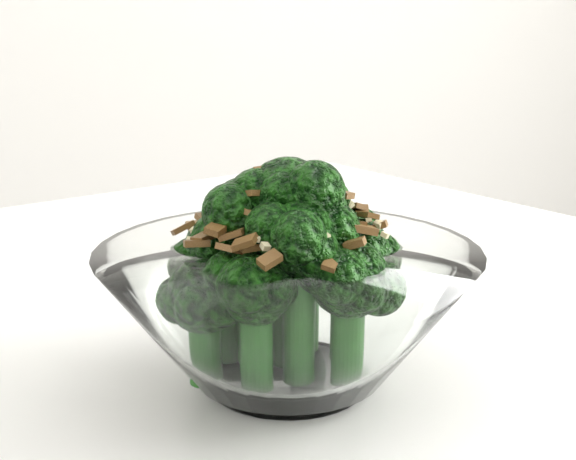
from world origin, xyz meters
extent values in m
cylinder|color=white|center=(0.06, 0.10, 0.75)|extent=(0.08, 0.08, 0.01)
cylinder|color=#1C5315|center=(0.02, 0.09, 0.78)|extent=(0.02, 0.02, 0.03)
sphere|color=#154A0D|center=(0.02, 0.09, 0.80)|extent=(0.04, 0.04, 0.04)
cylinder|color=#1C5315|center=(0.06, 0.08, 0.79)|extent=(0.02, 0.02, 0.06)
sphere|color=#154A0D|center=(0.06, 0.08, 0.83)|extent=(0.04, 0.04, 0.04)
cylinder|color=#1C5315|center=(0.08, 0.12, 0.79)|extent=(0.02, 0.02, 0.07)
sphere|color=#154A0D|center=(0.08, 0.12, 0.84)|extent=(0.04, 0.04, 0.04)
cylinder|color=#1C5315|center=(0.09, 0.07, 0.78)|extent=(0.02, 0.02, 0.05)
sphere|color=#154A0D|center=(0.09, 0.07, 0.81)|extent=(0.04, 0.04, 0.04)
cylinder|color=#1C5315|center=(0.04, 0.07, 0.78)|extent=(0.02, 0.02, 0.04)
sphere|color=#154A0D|center=(0.04, 0.07, 0.81)|extent=(0.04, 0.04, 0.04)
cylinder|color=#1C5315|center=(0.03, 0.11, 0.78)|extent=(0.02, 0.02, 0.05)
sphere|color=#154A0D|center=(0.03, 0.11, 0.82)|extent=(0.04, 0.04, 0.04)
cylinder|color=#1C5315|center=(0.06, 0.10, 0.80)|extent=(0.02, 0.02, 0.07)
sphere|color=#154A0D|center=(0.06, 0.10, 0.85)|extent=(0.05, 0.05, 0.05)
cylinder|color=#1C5315|center=(0.05, 0.11, 0.79)|extent=(0.02, 0.02, 0.06)
sphere|color=#154A0D|center=(0.05, 0.11, 0.84)|extent=(0.04, 0.04, 0.04)
cylinder|color=#1C5315|center=(0.09, 0.10, 0.79)|extent=(0.02, 0.02, 0.05)
sphere|color=#154A0D|center=(0.09, 0.10, 0.82)|extent=(0.04, 0.04, 0.04)
cube|color=brown|center=(0.08, 0.13, 0.84)|extent=(0.01, 0.01, 0.01)
cube|color=brown|center=(0.09, 0.08, 0.84)|extent=(0.01, 0.01, 0.01)
cube|color=brown|center=(0.10, 0.10, 0.84)|extent=(0.01, 0.01, 0.01)
cube|color=brown|center=(0.06, 0.06, 0.84)|extent=(0.01, 0.01, 0.01)
cube|color=brown|center=(0.09, 0.07, 0.84)|extent=(0.02, 0.01, 0.01)
cube|color=brown|center=(0.04, 0.08, 0.85)|extent=(0.01, 0.01, 0.01)
cube|color=brown|center=(0.03, 0.08, 0.84)|extent=(0.01, 0.01, 0.01)
cube|color=brown|center=(0.05, 0.11, 0.86)|extent=(0.01, 0.01, 0.01)
cube|color=brown|center=(0.06, 0.14, 0.84)|extent=(0.01, 0.01, 0.01)
cube|color=brown|center=(0.05, 0.09, 0.85)|extent=(0.01, 0.01, 0.01)
cube|color=brown|center=(0.07, 0.05, 0.83)|extent=(0.01, 0.01, 0.01)
cube|color=brown|center=(0.04, 0.13, 0.84)|extent=(0.01, 0.01, 0.01)
cube|color=brown|center=(0.10, 0.11, 0.84)|extent=(0.01, 0.01, 0.01)
cube|color=brown|center=(0.05, 0.10, 0.86)|extent=(0.01, 0.01, 0.01)
cube|color=brown|center=(0.03, 0.07, 0.83)|extent=(0.01, 0.01, 0.01)
cube|color=brown|center=(0.09, 0.14, 0.83)|extent=(0.01, 0.01, 0.00)
cube|color=brown|center=(0.05, 0.10, 0.86)|extent=(0.01, 0.01, 0.01)
cube|color=brown|center=(0.06, 0.12, 0.86)|extent=(0.01, 0.01, 0.01)
cube|color=brown|center=(0.08, 0.14, 0.83)|extent=(0.02, 0.01, 0.01)
cube|color=brown|center=(0.05, 0.15, 0.83)|extent=(0.01, 0.01, 0.01)
cube|color=brown|center=(0.08, 0.06, 0.83)|extent=(0.01, 0.01, 0.01)
cube|color=brown|center=(0.04, 0.10, 0.85)|extent=(0.01, 0.01, 0.01)
cube|color=brown|center=(0.04, 0.05, 0.83)|extent=(0.01, 0.01, 0.01)
cube|color=brown|center=(0.08, 0.12, 0.85)|extent=(0.01, 0.01, 0.01)
cube|color=brown|center=(0.04, 0.12, 0.84)|extent=(0.01, 0.01, 0.00)
cube|color=brown|center=(0.09, 0.09, 0.85)|extent=(0.01, 0.02, 0.00)
cube|color=brown|center=(0.05, 0.09, 0.86)|extent=(0.01, 0.01, 0.01)
cube|color=brown|center=(0.07, 0.12, 0.85)|extent=(0.01, 0.01, 0.01)
cube|color=brown|center=(0.03, 0.08, 0.84)|extent=(0.01, 0.01, 0.01)
cube|color=brown|center=(0.10, 0.08, 0.84)|extent=(0.01, 0.01, 0.01)
cube|color=brown|center=(0.02, 0.08, 0.83)|extent=(0.01, 0.01, 0.00)
cube|color=brown|center=(0.03, 0.13, 0.83)|extent=(0.01, 0.01, 0.00)
cube|color=brown|center=(0.05, 0.10, 0.86)|extent=(0.01, 0.01, 0.00)
cube|color=brown|center=(0.06, 0.10, 0.86)|extent=(0.01, 0.01, 0.01)
cube|color=brown|center=(0.04, 0.11, 0.85)|extent=(0.01, 0.01, 0.01)
cube|color=brown|center=(0.04, 0.07, 0.83)|extent=(0.01, 0.01, 0.00)
cube|color=brown|center=(0.10, 0.08, 0.83)|extent=(0.01, 0.01, 0.01)
cube|color=brown|center=(0.01, 0.11, 0.83)|extent=(0.01, 0.01, 0.01)
cube|color=brown|center=(0.07, 0.12, 0.85)|extent=(0.01, 0.01, 0.01)
cube|color=brown|center=(0.03, 0.12, 0.83)|extent=(0.01, 0.01, 0.01)
cube|color=brown|center=(0.10, 0.12, 0.84)|extent=(0.01, 0.01, 0.01)
cube|color=brown|center=(0.06, 0.11, 0.86)|extent=(0.01, 0.01, 0.01)
cube|color=brown|center=(0.07, 0.13, 0.84)|extent=(0.01, 0.01, 0.01)
cube|color=brown|center=(0.06, 0.13, 0.84)|extent=(0.01, 0.01, 0.01)
cube|color=brown|center=(0.04, 0.06, 0.84)|extent=(0.01, 0.01, 0.01)
cube|color=brown|center=(0.03, 0.12, 0.84)|extent=(0.01, 0.01, 0.01)
cube|color=brown|center=(0.02, 0.09, 0.83)|extent=(0.01, 0.01, 0.00)
cube|color=brown|center=(0.06, 0.08, 0.85)|extent=(0.01, 0.01, 0.01)
cube|color=beige|center=(0.10, 0.13, 0.83)|extent=(0.00, 0.00, 0.00)
cube|color=beige|center=(0.09, 0.10, 0.84)|extent=(0.00, 0.00, 0.00)
cube|color=beige|center=(0.06, 0.13, 0.84)|extent=(0.00, 0.00, 0.00)
cube|color=beige|center=(0.06, 0.09, 0.87)|extent=(0.00, 0.00, 0.00)
cube|color=beige|center=(0.01, 0.09, 0.83)|extent=(0.00, 0.00, 0.00)
cube|color=beige|center=(0.10, 0.08, 0.84)|extent=(0.00, 0.00, 0.00)
cube|color=beige|center=(0.06, 0.11, 0.86)|extent=(0.01, 0.01, 0.00)
cube|color=beige|center=(0.06, 0.06, 0.84)|extent=(0.00, 0.00, 0.00)
cube|color=beige|center=(0.07, 0.14, 0.84)|extent=(0.00, 0.00, 0.00)
cube|color=beige|center=(0.04, 0.06, 0.84)|extent=(0.00, 0.01, 0.00)
cube|color=beige|center=(0.05, 0.13, 0.84)|extent=(0.01, 0.01, 0.00)
cube|color=beige|center=(0.04, 0.09, 0.85)|extent=(0.00, 0.00, 0.00)
cube|color=beige|center=(0.06, 0.13, 0.84)|extent=(0.01, 0.00, 0.00)
cube|color=beige|center=(0.06, 0.12, 0.85)|extent=(0.01, 0.01, 0.00)
cube|color=beige|center=(0.07, 0.09, 0.86)|extent=(0.01, 0.01, 0.01)
cube|color=beige|center=(0.04, 0.13, 0.84)|extent=(0.00, 0.00, 0.00)
cube|color=beige|center=(0.07, 0.06, 0.84)|extent=(0.00, 0.00, 0.00)
cube|color=beige|center=(0.08, 0.11, 0.86)|extent=(0.01, 0.01, 0.00)
cube|color=beige|center=(0.03, 0.08, 0.85)|extent=(0.01, 0.01, 0.00)
cube|color=beige|center=(0.04, 0.14, 0.83)|extent=(0.00, 0.00, 0.00)
cube|color=beige|center=(0.04, 0.06, 0.84)|extent=(0.00, 0.00, 0.00)
cube|color=beige|center=(0.03, 0.12, 0.84)|extent=(0.01, 0.00, 0.00)
cube|color=beige|center=(0.04, 0.11, 0.85)|extent=(0.01, 0.01, 0.01)
cube|color=beige|center=(0.07, 0.14, 0.83)|extent=(0.01, 0.01, 0.01)
cube|color=beige|center=(0.02, 0.11, 0.83)|extent=(0.01, 0.00, 0.00)
cube|color=beige|center=(0.10, 0.07, 0.83)|extent=(0.01, 0.00, 0.00)
cube|color=beige|center=(0.10, 0.08, 0.84)|extent=(0.01, 0.01, 0.00)
camera|label=1|loc=(-0.04, -0.30, 0.94)|focal=55.00mm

